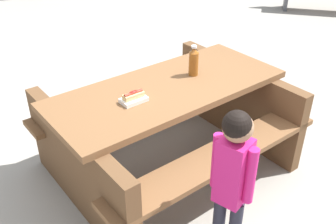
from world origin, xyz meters
The scene contains 5 objects.
ground_plane centered at (0.00, 0.00, 0.00)m, with size 30.00×30.00×0.00m, color gray.
picnic_table centered at (0.00, 0.00, 0.44)m, with size 2.09×1.81×0.75m.
soda_bottle centered at (-0.26, -0.10, 0.86)m, with size 0.07×0.07×0.24m.
hotdog_tray centered at (0.31, 0.12, 0.78)m, with size 0.20×0.15×0.08m.
child_in_coat centered at (0.04, 0.97, 0.69)m, with size 0.21×0.24×1.08m.
Camera 1 is at (1.01, 2.31, 2.06)m, focal length 40.91 mm.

